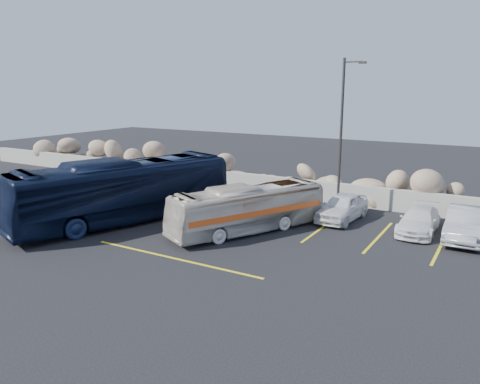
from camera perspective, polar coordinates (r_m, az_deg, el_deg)
The scene contains 10 objects.
ground at distance 18.10m, azimuth -5.92°, elevation -8.82°, with size 90.00×90.00×0.00m, color black.
seawall at distance 28.08m, azimuth 8.62°, elevation 0.21°, with size 60.00×0.40×1.20m, color gray.
riprap_pile at distance 29.04m, azimuth 9.55°, elevation 2.00°, with size 54.00×2.80×2.60m, color #9A8064, non-canonical shape.
parking_lines at distance 20.92m, azimuth 13.84°, elevation -6.10°, with size 18.16×9.36×0.01m.
lamppost at distance 24.32m, azimuth 12.33°, elevation 6.95°, with size 1.14×0.18×8.00m.
vintage_bus at distance 21.69m, azimuth 0.97°, elevation -2.05°, with size 1.83×7.83×2.18m, color beige.
tour_coach at distance 23.89m, azimuth -14.03°, elevation 0.15°, with size 2.64×11.30×3.15m, color black.
car_a at distance 24.19m, azimuth 12.36°, elevation -1.80°, with size 1.60×3.98×1.36m, color white.
car_b at distance 22.97m, azimuth 25.75°, elevation -3.51°, with size 1.49×4.27×1.41m, color #B1B1B6.
car_c at distance 23.21m, azimuth 20.97°, elevation -3.27°, with size 1.58×3.89×1.13m, color white.
Camera 1 is at (10.04, -13.52, 6.64)m, focal length 35.00 mm.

